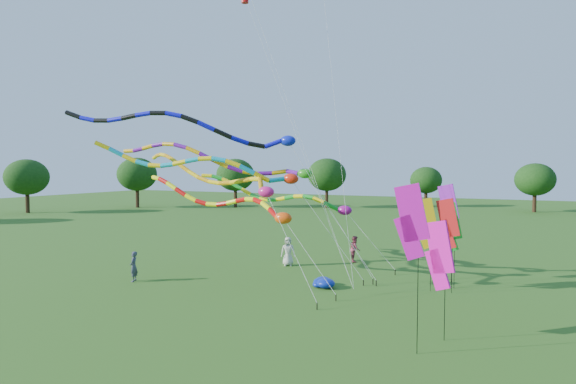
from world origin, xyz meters
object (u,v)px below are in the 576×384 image
at_px(person_a, 288,251).
at_px(person_b, 134,266).
at_px(tube_kite_orange, 215,176).
at_px(person_c, 355,249).
at_px(blue_nylon_heap, 323,284).
at_px(tube_kite_red, 233,203).

xyz_separation_m(person_a, person_b, (-5.61, -7.13, -0.08)).
relative_size(tube_kite_orange, person_b, 8.69).
distance_m(person_a, person_c, 4.41).
bearing_deg(blue_nylon_heap, tube_kite_red, -175.36).
bearing_deg(person_b, blue_nylon_heap, 82.32).
bearing_deg(person_a, person_b, -152.51).
xyz_separation_m(tube_kite_orange, person_c, (5.62, 7.30, -4.73)).
bearing_deg(person_a, person_c, 16.46).
relative_size(tube_kite_orange, person_c, 8.36).
bearing_deg(person_c, blue_nylon_heap, 163.84).
height_order(person_b, person_c, person_c).
relative_size(blue_nylon_heap, person_a, 0.89).
height_order(person_a, person_c, person_a).
bearing_deg(person_a, blue_nylon_heap, -71.66).
height_order(person_a, person_b, person_a).
distance_m(tube_kite_orange, person_b, 6.41).
xyz_separation_m(tube_kite_orange, person_a, (2.28, 4.42, -4.68)).
distance_m(tube_kite_red, blue_nylon_heap, 6.27).
distance_m(tube_kite_red, person_a, 5.73).
bearing_deg(tube_kite_orange, person_a, 87.27).
bearing_deg(person_c, tube_kite_red, 129.28).
xyz_separation_m(tube_kite_orange, blue_nylon_heap, (6.17, 0.20, -5.34)).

